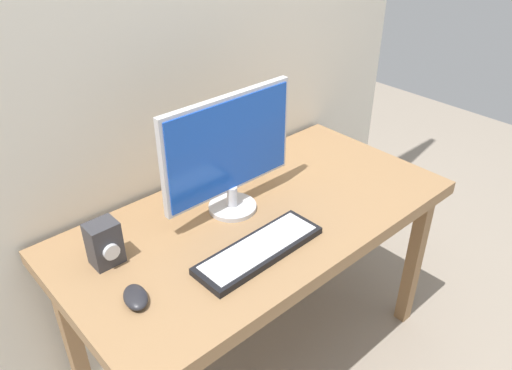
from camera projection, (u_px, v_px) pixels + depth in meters
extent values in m
plane|color=gray|center=(259.00, 354.00, 2.09)|extent=(6.00, 6.00, 0.00)
cube|color=#936D47|center=(259.00, 219.00, 1.72)|extent=(1.37, 0.69, 0.05)
cube|color=#936D47|center=(414.00, 260.00, 2.09)|extent=(0.05, 0.05, 0.67)
cube|color=#936D47|center=(72.00, 338.00, 1.74)|extent=(0.05, 0.05, 0.67)
cube|color=#936D47|center=(314.00, 204.00, 2.44)|extent=(0.05, 0.05, 0.67)
cylinder|color=silver|center=(232.00, 207.00, 1.73)|extent=(0.17, 0.17, 0.02)
cylinder|color=silver|center=(232.00, 196.00, 1.71)|extent=(0.04, 0.04, 0.07)
cube|color=silver|center=(228.00, 145.00, 1.61)|extent=(0.51, 0.02, 0.34)
cube|color=blue|center=(231.00, 146.00, 1.60)|extent=(0.48, 0.01, 0.31)
cube|color=black|center=(259.00, 250.00, 1.53)|extent=(0.43, 0.15, 0.02)
cube|color=silver|center=(259.00, 247.00, 1.52)|extent=(0.40, 0.12, 0.00)
ellipsoid|color=#232328|center=(136.00, 297.00, 1.35)|extent=(0.09, 0.12, 0.03)
cube|color=#333338|center=(104.00, 243.00, 1.46)|extent=(0.09, 0.07, 0.14)
cylinder|color=silver|center=(112.00, 252.00, 1.44)|extent=(0.05, 0.01, 0.05)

